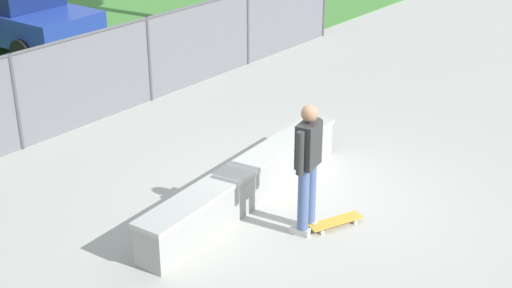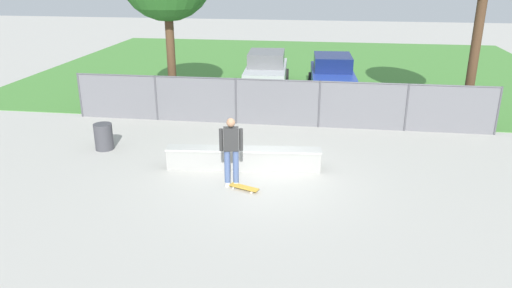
# 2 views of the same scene
# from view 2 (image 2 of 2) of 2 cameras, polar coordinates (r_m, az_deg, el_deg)

# --- Properties ---
(ground_plane) EXTENTS (80.00, 80.00, 0.00)m
(ground_plane) POSITION_cam_2_polar(r_m,az_deg,el_deg) (13.23, 0.29, -4.01)
(ground_plane) COLOR #ADAAA3
(grass_strip) EXTENTS (26.75, 20.00, 0.02)m
(grass_strip) POSITION_cam_2_polar(r_m,az_deg,el_deg) (27.55, 4.68, 8.75)
(grass_strip) COLOR #478438
(grass_strip) RESTS_ON ground
(concrete_ledge) EXTENTS (4.34, 0.86, 0.61)m
(concrete_ledge) POSITION_cam_2_polar(r_m,az_deg,el_deg) (13.73, -1.46, -1.68)
(concrete_ledge) COLOR #999993
(concrete_ledge) RESTS_ON ground
(skateboarder) EXTENTS (0.59, 0.33, 1.82)m
(skateboarder) POSITION_cam_2_polar(r_m,az_deg,el_deg) (12.46, -2.89, -0.58)
(skateboarder) COLOR beige
(skateboarder) RESTS_ON ground
(skateboard) EXTENTS (0.82, 0.48, 0.09)m
(skateboard) POSITION_cam_2_polar(r_m,az_deg,el_deg) (12.55, -1.40, -5.05)
(skateboard) COLOR gold
(skateboard) RESTS_ON ground
(chainlink_fence) EXTENTS (14.82, 0.07, 1.66)m
(chainlink_fence) POSITION_cam_2_polar(r_m,az_deg,el_deg) (17.34, 2.46, 5.06)
(chainlink_fence) COLOR #4C4C51
(chainlink_fence) RESTS_ON ground
(car_silver) EXTENTS (2.21, 4.30, 1.66)m
(car_silver) POSITION_cam_2_polar(r_m,az_deg,el_deg) (22.90, 1.20, 8.60)
(car_silver) COLOR #B7BABF
(car_silver) RESTS_ON ground
(car_blue) EXTENTS (2.21, 4.30, 1.66)m
(car_blue) POSITION_cam_2_polar(r_m,az_deg,el_deg) (22.22, 8.82, 8.01)
(car_blue) COLOR #233D9E
(car_blue) RESTS_ON ground
(trash_bin) EXTENTS (0.56, 0.56, 0.82)m
(trash_bin) POSITION_cam_2_polar(r_m,az_deg,el_deg) (15.87, -17.25, 0.82)
(trash_bin) COLOR #3F3F44
(trash_bin) RESTS_ON ground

